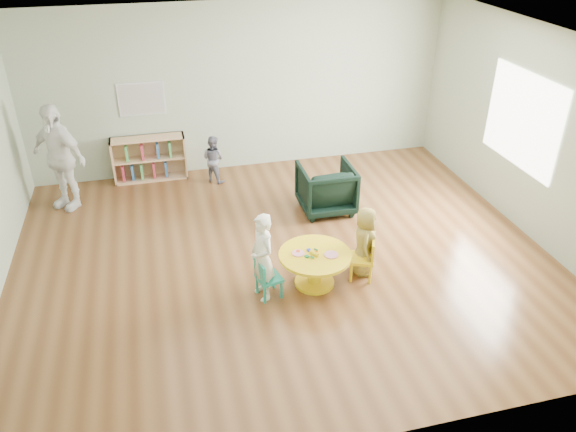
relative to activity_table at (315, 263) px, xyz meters
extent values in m
plane|color=brown|center=(-0.24, 0.68, -0.31)|extent=(7.00, 7.00, 0.00)
cube|color=silver|center=(-0.24, 0.68, 2.44)|extent=(7.00, 6.00, 0.10)
cube|color=#9BAC93|center=(-0.24, 3.68, 1.09)|extent=(7.00, 0.10, 2.80)
cube|color=#9BAC93|center=(-0.24, -2.32, 1.09)|extent=(7.00, 0.10, 2.80)
cube|color=#9BAC93|center=(3.26, 0.68, 1.09)|extent=(0.10, 6.00, 2.80)
cube|color=white|center=(3.24, 0.98, 1.19)|extent=(0.02, 1.60, 1.30)
cylinder|color=yellow|center=(0.00, 0.00, -0.10)|extent=(0.16, 0.16, 0.40)
cylinder|color=yellow|center=(0.00, 0.00, -0.29)|extent=(0.49, 0.49, 0.04)
cylinder|color=yellow|center=(0.00, 0.00, 0.12)|extent=(0.89, 0.89, 0.04)
cylinder|color=pink|center=(-0.20, 0.05, 0.14)|extent=(0.15, 0.15, 0.02)
cylinder|color=pink|center=(0.18, -0.08, 0.14)|extent=(0.17, 0.17, 0.02)
cylinder|color=yellow|center=(-0.02, -0.02, 0.16)|extent=(0.10, 0.13, 0.04)
cylinder|color=#126937|center=(-0.06, -0.09, 0.16)|extent=(0.04, 0.05, 0.02)
cylinder|color=#126937|center=(0.02, 0.05, 0.16)|extent=(0.04, 0.05, 0.02)
cube|color=#E94015|center=(-0.19, 0.09, 0.15)|extent=(0.06, 0.06, 0.02)
cube|color=orange|center=(0.02, 0.05, 0.15)|extent=(0.05, 0.06, 0.02)
cube|color=#1928C2|center=(-0.05, 0.08, 0.15)|extent=(0.05, 0.05, 0.02)
cube|color=#126937|center=(-0.12, -0.04, 0.15)|extent=(0.06, 0.06, 0.02)
cube|color=#1B957C|center=(-0.59, -0.09, -0.05)|extent=(0.33, 0.33, 0.04)
cube|color=#1B957C|center=(-0.71, -0.12, 0.09)|extent=(0.09, 0.27, 0.24)
cylinder|color=#1B957C|center=(-0.72, -0.01, -0.19)|extent=(0.03, 0.03, 0.24)
cylinder|color=#1B957C|center=(-0.68, -0.23, -0.19)|extent=(0.03, 0.03, 0.24)
cylinder|color=#1B957C|center=(-0.51, 0.04, -0.19)|extent=(0.03, 0.03, 0.24)
cylinder|color=#1B957C|center=(-0.46, -0.18, -0.19)|extent=(0.03, 0.03, 0.24)
cube|color=yellow|center=(0.60, 0.00, -0.03)|extent=(0.38, 0.38, 0.04)
cube|color=yellow|center=(0.72, -0.05, 0.12)|extent=(0.14, 0.29, 0.26)
cylinder|color=yellow|center=(0.67, -0.16, -0.18)|extent=(0.04, 0.04, 0.26)
cylinder|color=yellow|center=(0.76, 0.06, -0.18)|extent=(0.04, 0.04, 0.26)
cylinder|color=yellow|center=(0.45, -0.07, -0.18)|extent=(0.04, 0.04, 0.26)
cylinder|color=yellow|center=(0.54, 0.15, -0.18)|extent=(0.04, 0.04, 0.26)
cube|color=tan|center=(-2.43, 3.51, 0.07)|extent=(0.03, 0.30, 0.75)
cube|color=tan|center=(-1.26, 3.51, 0.07)|extent=(0.03, 0.30, 0.75)
cube|color=tan|center=(-1.84, 3.51, -0.29)|extent=(1.20, 0.30, 0.03)
cube|color=tan|center=(-1.84, 3.51, 0.43)|extent=(1.20, 0.30, 0.03)
cube|color=tan|center=(-1.84, 3.51, 0.07)|extent=(1.14, 0.28, 0.03)
cube|color=tan|center=(-1.84, 3.65, 0.07)|extent=(1.20, 0.02, 0.75)
cube|color=#BB324A|center=(-2.29, 3.49, -0.13)|extent=(0.04, 0.18, 0.26)
cube|color=#2E63A1|center=(-2.14, 3.49, -0.13)|extent=(0.04, 0.18, 0.26)
cube|color=#4EAA59|center=(-1.99, 3.49, -0.13)|extent=(0.04, 0.18, 0.26)
cube|color=#BB324A|center=(-1.79, 3.49, -0.13)|extent=(0.04, 0.18, 0.26)
cube|color=#2E63A1|center=(-1.59, 3.49, -0.13)|extent=(0.04, 0.18, 0.26)
cube|color=#4EAA59|center=(-2.19, 3.49, 0.22)|extent=(0.04, 0.18, 0.26)
cube|color=#BB324A|center=(-1.94, 3.49, 0.22)|extent=(0.04, 0.18, 0.26)
cube|color=#2E63A1|center=(-1.69, 3.49, 0.22)|extent=(0.04, 0.18, 0.26)
cube|color=#4EAA59|center=(-1.49, 3.49, 0.22)|extent=(0.04, 0.18, 0.26)
cube|color=silver|center=(-1.84, 3.66, 1.04)|extent=(0.74, 0.01, 0.54)
cube|color=#EC4631|center=(-1.84, 3.66, 1.04)|extent=(0.70, 0.00, 0.50)
imported|color=black|center=(0.70, 1.77, 0.06)|extent=(0.79, 0.81, 0.73)
imported|color=white|center=(-0.66, -0.08, 0.25)|extent=(0.36, 0.46, 1.10)
imported|color=yellow|center=(0.67, 0.10, 0.15)|extent=(0.42, 0.52, 0.92)
imported|color=#171B3A|center=(-0.81, 3.18, 0.09)|extent=(0.49, 0.48, 0.80)
imported|color=white|center=(-3.13, 2.86, 0.51)|extent=(1.00, 0.91, 1.64)
camera|label=1|loc=(-1.69, -5.37, 3.90)|focal=35.00mm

